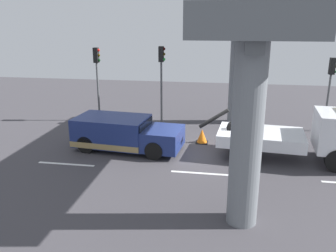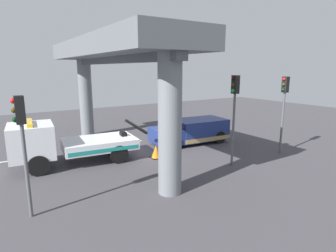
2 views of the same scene
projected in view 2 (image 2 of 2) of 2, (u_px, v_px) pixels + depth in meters
The scene contains 11 objects.
ground_plane at pixel (140, 153), 16.79m from camera, with size 60.00×40.00×0.10m, color #423F44.
lane_stripe_west at pixel (194, 132), 21.82m from camera, with size 2.60×0.16×0.01m, color silver.
lane_stripe_mid at pixel (124, 143), 18.68m from camera, with size 2.60×0.16×0.01m, color silver.
lane_stripe_east at pixel (26, 158), 15.53m from camera, with size 2.60×0.16×0.01m, color silver.
tow_truck_white at pixel (62, 143), 14.28m from camera, with size 7.33×2.93×2.46m.
towed_van_green at pixel (193, 131), 18.74m from camera, with size 5.37×2.64×1.58m.
overpass_structure at pixel (113, 59), 14.89m from camera, with size 3.60×13.38×6.55m.
traffic_light_near at pixel (284, 98), 15.85m from camera, with size 0.39×0.32×4.53m.
traffic_light_far at pixel (234, 101), 13.74m from camera, with size 0.39×0.32×4.66m.
traffic_light_mid at pixel (21, 131), 8.83m from camera, with size 0.39×0.32×4.15m.
traffic_cone_orange at pixel (156, 152), 15.59m from camera, with size 0.61×0.61×0.72m.
Camera 2 is at (7.16, 14.53, 4.99)m, focal length 29.45 mm.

